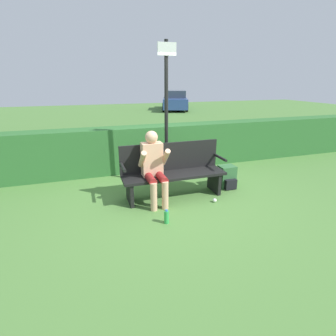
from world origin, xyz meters
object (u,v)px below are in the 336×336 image
park_bench (173,171)px  backpack (227,177)px  person_seated (154,165)px  parked_car (175,101)px  signpost (166,110)px  water_bottle (166,217)px

park_bench → backpack: bearing=1.9°
person_seated → parked_car: size_ratio=0.27×
person_seated → park_bench: bearing=19.1°
person_seated → parked_car: parked_car is taller
backpack → signpost: size_ratio=0.16×
person_seated → water_bottle: 0.98m
backpack → parked_car: size_ratio=0.10×
backpack → signpost: (-1.10, 0.50, 1.29)m
park_bench → water_bottle: size_ratio=8.53×
parked_car → park_bench: bearing=178.9°
parked_car → backpack: bearing=-176.8°
backpack → parked_car: (3.84, 13.89, 0.43)m
person_seated → backpack: (1.55, 0.17, -0.47)m
backpack → signpost: 1.77m
backpack → parked_car: parked_car is taller
backpack → water_bottle: 1.85m
signpost → parked_car: size_ratio=0.60×
park_bench → parked_car: bearing=70.2°
parked_car → signpost: bearing=178.4°
person_seated → signpost: 1.15m
signpost → backpack: bearing=-24.5°
signpost → parked_car: signpost is taller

